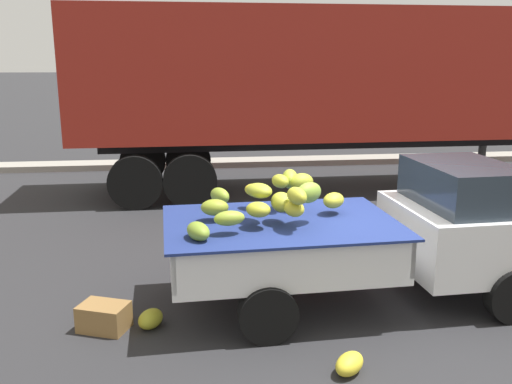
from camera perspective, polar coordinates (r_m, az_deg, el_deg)
The scene contains 7 objects.
ground at distance 7.09m, azimuth 10.06°, elevation -11.13°, with size 220.00×220.00×0.00m, color #28282B.
curb_strip at distance 15.62m, azimuth 0.49°, elevation 3.12°, with size 80.00×0.80×0.16m, color gray.
pickup_truck at distance 7.18m, azimuth 17.27°, elevation -3.63°, with size 4.87×2.06×1.70m.
semi_trailer at distance 12.66m, azimuth 9.36°, elevation 11.67°, with size 12.03×2.76×3.95m.
fallen_banana_bunch_near_tailgate at distance 6.47m, azimuth -10.80°, elevation -12.70°, with size 0.34×0.25×0.21m, color gold.
fallen_banana_bunch_by_wheel at distance 5.62m, azimuth 9.60°, elevation -17.04°, with size 0.38×0.23×0.20m, color yellow.
produce_crate at distance 6.52m, azimuth -15.38°, elevation -12.29°, with size 0.52×0.36×0.30m, color olive.
Camera 1 is at (-1.96, -6.14, 2.96)m, focal length 38.86 mm.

